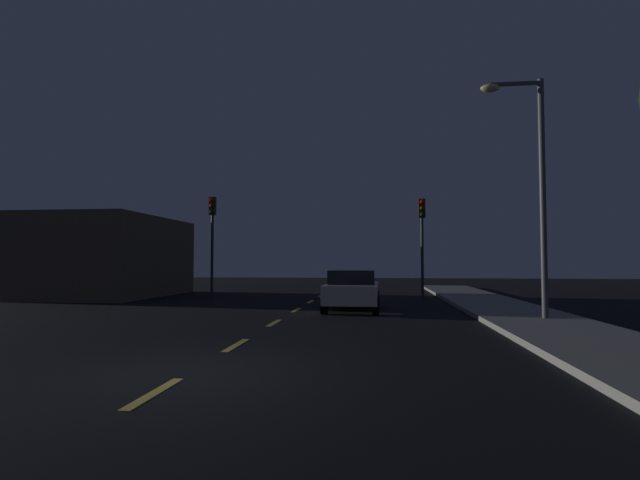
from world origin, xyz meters
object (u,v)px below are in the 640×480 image
(street_lamp_right, at_px, (533,175))
(traffic_signal_right, at_px, (422,229))
(car_stopped_ahead, at_px, (353,289))
(traffic_signal_left, at_px, (212,227))

(street_lamp_right, bearing_deg, traffic_signal_right, 105.93)
(car_stopped_ahead, bearing_deg, street_lamp_right, -30.14)
(traffic_signal_left, xyz_separation_m, car_stopped_ahead, (7.27, -5.40, -2.76))
(traffic_signal_left, relative_size, traffic_signal_right, 1.05)
(traffic_signal_left, height_order, traffic_signal_right, traffic_signal_left)
(traffic_signal_left, distance_m, car_stopped_ahead, 9.47)
(traffic_signal_right, height_order, street_lamp_right, street_lamp_right)
(street_lamp_right, bearing_deg, traffic_signal_left, 146.06)
(traffic_signal_right, height_order, car_stopped_ahead, traffic_signal_right)
(traffic_signal_left, xyz_separation_m, street_lamp_right, (12.73, -8.57, 0.79))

